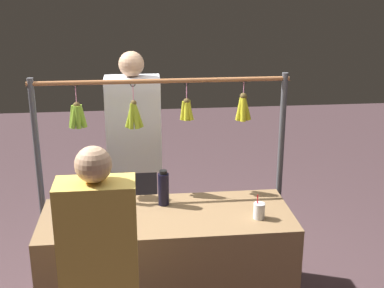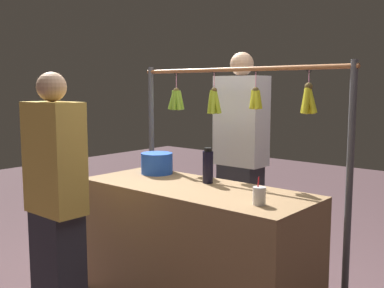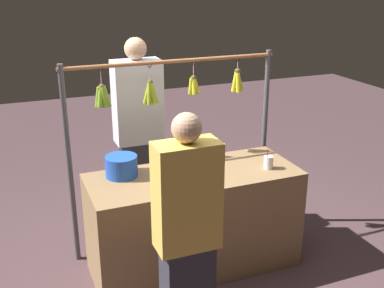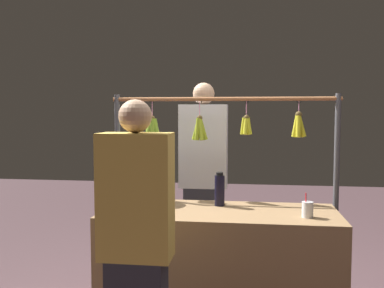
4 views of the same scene
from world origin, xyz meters
name	(u,v)px [view 3 (image 3 of 4)]	position (x,y,z in m)	size (l,w,h in m)	color
ground_plane	(194,265)	(0.00, 0.00, 0.00)	(12.00, 12.00, 0.00)	#4F393D
market_counter	(194,221)	(0.00, 0.00, 0.41)	(1.64, 0.66, 0.82)	olive
display_rack	(171,117)	(0.02, -0.45, 1.16)	(1.81, 0.13, 1.66)	#4C4C51
water_bottle	(185,153)	(0.01, -0.15, 0.94)	(0.07, 0.07, 0.25)	black
blue_bucket	(121,166)	(0.53, -0.17, 0.90)	(0.24, 0.24, 0.16)	blue
drink_cup	(268,162)	(-0.58, 0.12, 0.88)	(0.07, 0.07, 0.16)	silver
vendor_person	(139,138)	(0.20, -0.83, 0.88)	(0.42, 0.23, 1.77)	#2D2D38
customer_person	(187,241)	(0.38, 0.82, 0.78)	(0.37, 0.20, 1.58)	#2D2D38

